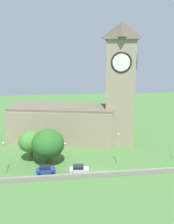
# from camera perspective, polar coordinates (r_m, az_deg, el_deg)

# --- Properties ---
(ground_plane) EXTENTS (200.00, 200.00, 0.00)m
(ground_plane) POSITION_cam_1_polar(r_m,az_deg,el_deg) (69.53, 0.85, -8.27)
(ground_plane) COLOR #477538
(church) EXTENTS (37.99, 19.63, 33.88)m
(church) POSITION_cam_1_polar(r_m,az_deg,el_deg) (72.83, -1.20, 0.43)
(church) COLOR gray
(church) RESTS_ON ground
(quay_barrier) EXTENTS (46.52, 0.70, 1.18)m
(quay_barrier) POSITION_cam_1_polar(r_m,az_deg,el_deg) (53.86, 3.63, -14.11)
(quay_barrier) COLOR gray
(quay_barrier) RESTS_ON ground
(car_blue) EXTENTS (4.10, 2.21, 1.91)m
(car_blue) POSITION_cam_1_polar(r_m,az_deg,el_deg) (55.64, -9.44, -12.92)
(car_blue) COLOR #233D9E
(car_blue) RESTS_ON ground
(car_white) EXTENTS (4.26, 2.59, 1.83)m
(car_white) POSITION_cam_1_polar(r_m,az_deg,el_deg) (55.26, -1.85, -12.98)
(car_white) COLOR silver
(car_white) RESTS_ON ground
(streetlamp_west_end) EXTENTS (0.44, 0.44, 7.22)m
(streetlamp_west_end) POSITION_cam_1_polar(r_m,az_deg,el_deg) (56.35, -18.50, -8.84)
(streetlamp_west_end) COLOR #9EA0A5
(streetlamp_west_end) RESTS_ON ground
(streetlamp_west_mid) EXTENTS (0.44, 0.44, 6.04)m
(streetlamp_west_mid) POSITION_cam_1_polar(r_m,az_deg,el_deg) (56.64, -5.03, -8.84)
(streetlamp_west_mid) COLOR #9EA0A5
(streetlamp_west_mid) RESTS_ON ground
(streetlamp_central) EXTENTS (0.44, 0.44, 7.59)m
(streetlamp_central) POSITION_cam_1_polar(r_m,az_deg,el_deg) (58.46, 7.12, -7.26)
(streetlamp_central) COLOR #9EA0A5
(streetlamp_central) RESTS_ON ground
(tree_by_tower) EXTENTS (7.58, 7.58, 8.36)m
(tree_by_tower) POSITION_cam_1_polar(r_m,az_deg,el_deg) (59.01, -8.90, -7.21)
(tree_by_tower) COLOR brown
(tree_by_tower) RESTS_ON ground
(tree_riverside_east) EXTENTS (5.73, 5.73, 7.42)m
(tree_riverside_east) POSITION_cam_1_polar(r_m,az_deg,el_deg) (61.63, -12.79, -6.64)
(tree_riverside_east) COLOR brown
(tree_riverside_east) RESTS_ON ground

